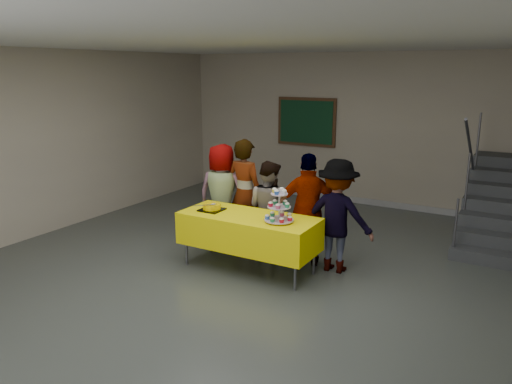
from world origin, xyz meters
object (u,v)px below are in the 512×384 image
(bake_table, at_px, (249,231))
(schoolchild_e, at_px, (337,216))
(schoolchild_b, at_px, (245,194))
(cupcake_stand, at_px, (279,209))
(schoolchild_d, at_px, (309,210))
(staircase, at_px, (509,209))
(bear_cake, at_px, (212,206))
(schoolchild_a, at_px, (222,194))
(schoolchild_c, at_px, (269,208))
(noticeboard, at_px, (306,122))

(bake_table, bearing_deg, schoolchild_e, 29.26)
(schoolchild_b, bearing_deg, cupcake_stand, 145.57)
(schoolchild_d, distance_m, staircase, 3.56)
(bear_cake, height_order, schoolchild_e, schoolchild_e)
(cupcake_stand, distance_m, schoolchild_b, 1.30)
(staircase, bearing_deg, schoolchild_b, -144.53)
(cupcake_stand, bearing_deg, bear_cake, 179.30)
(schoolchild_a, xyz_separation_m, schoolchild_c, (0.85, -0.05, -0.09))
(cupcake_stand, xyz_separation_m, staircase, (2.47, 3.30, -0.45))
(bake_table, relative_size, staircase, 0.78)
(bear_cake, xyz_separation_m, schoolchild_a, (-0.34, 0.76, -0.04))
(schoolchild_c, bearing_deg, noticeboard, -60.88)
(schoolchild_c, distance_m, schoolchild_e, 1.10)
(schoolchild_d, bearing_deg, schoolchild_a, -28.27)
(schoolchild_e, bearing_deg, schoolchild_b, -7.98)
(bake_table, bearing_deg, bear_cake, -175.62)
(schoolchild_a, relative_size, staircase, 0.66)
(schoolchild_d, xyz_separation_m, schoolchild_e, (0.41, 0.01, -0.02))
(schoolchild_b, height_order, schoolchild_d, schoolchild_b)
(schoolchild_a, bearing_deg, noticeboard, -99.76)
(schoolchild_d, xyz_separation_m, staircase, (2.34, 2.67, -0.30))
(staircase, bearing_deg, cupcake_stand, -126.86)
(cupcake_stand, relative_size, schoolchild_c, 0.32)
(bear_cake, bearing_deg, schoolchild_d, 27.40)
(bear_cake, distance_m, schoolchild_b, 0.81)
(schoolchild_b, bearing_deg, bake_table, 128.95)
(schoolchild_b, distance_m, schoolchild_e, 1.57)
(schoolchild_b, bearing_deg, staircase, -139.97)
(schoolchild_a, distance_m, schoolchild_c, 0.86)
(schoolchild_c, bearing_deg, schoolchild_e, -171.62)
(schoolchild_b, xyz_separation_m, staircase, (3.48, 2.48, -0.35))
(schoolchild_b, relative_size, schoolchild_e, 1.09)
(schoolchild_a, relative_size, schoolchild_b, 0.94)
(schoolchild_c, bearing_deg, schoolchild_b, 2.64)
(noticeboard, bearing_deg, schoolchild_d, -64.88)
(schoolchild_c, xyz_separation_m, noticeboard, (-0.97, 3.41, 0.90))
(cupcake_stand, xyz_separation_m, schoolchild_e, (0.55, 0.64, -0.17))
(schoolchild_a, distance_m, noticeboard, 3.46)
(cupcake_stand, bearing_deg, noticeboard, 110.08)
(bear_cake, relative_size, noticeboard, 0.28)
(cupcake_stand, height_order, schoolchild_b, schoolchild_b)
(bear_cake, distance_m, schoolchild_c, 0.89)
(staircase, bearing_deg, bear_cake, -137.04)
(cupcake_stand, xyz_separation_m, noticeboard, (-1.51, 4.14, 0.66))
(bake_table, distance_m, noticeboard, 4.33)
(bake_table, relative_size, bear_cake, 5.25)
(staircase, xyz_separation_m, noticeboard, (-3.99, 0.84, 1.11))
(cupcake_stand, bearing_deg, bake_table, 173.42)
(noticeboard, bearing_deg, bear_cake, -83.69)
(schoolchild_d, bearing_deg, schoolchild_c, -31.26)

